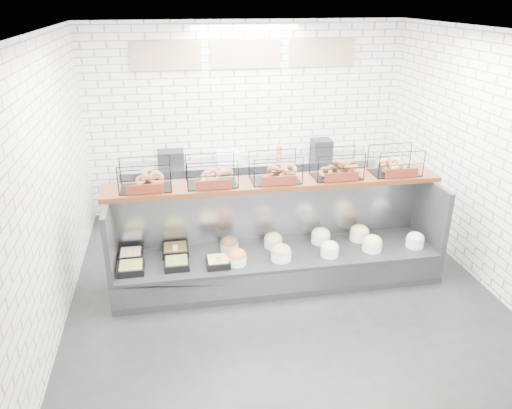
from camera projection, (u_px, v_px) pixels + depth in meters
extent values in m
plane|color=black|center=(283.00, 292.00, 6.06)|extent=(5.50, 5.50, 0.00)
cube|color=white|center=(246.00, 119.00, 7.96)|extent=(5.00, 0.02, 3.00)
cube|color=white|center=(46.00, 191.00, 5.07)|extent=(0.02, 5.50, 3.00)
cube|color=white|center=(492.00, 164.00, 5.87)|extent=(0.02, 5.50, 3.00)
cube|color=white|center=(289.00, 32.00, 4.89)|extent=(5.00, 5.50, 0.02)
cube|color=#CBAE8D|center=(166.00, 56.00, 7.35)|extent=(1.05, 0.03, 0.42)
cube|color=#CBAE8D|center=(246.00, 54.00, 7.55)|extent=(1.05, 0.03, 0.42)
cube|color=#CBAE8D|center=(322.00, 53.00, 7.74)|extent=(1.05, 0.03, 0.42)
cube|color=black|center=(278.00, 266.00, 6.25)|extent=(4.00, 0.90, 0.40)
cube|color=#93969B|center=(285.00, 283.00, 5.85)|extent=(4.00, 0.03, 0.28)
cube|color=#93969B|center=(271.00, 209.00, 6.39)|extent=(4.00, 0.08, 0.80)
cube|color=black|center=(110.00, 235.00, 5.70)|extent=(0.06, 0.90, 0.80)
cube|color=black|center=(430.00, 211.00, 6.33)|extent=(0.06, 0.90, 0.80)
cube|color=black|center=(131.00, 268.00, 5.72)|extent=(0.30, 0.30, 0.08)
cube|color=#85964C|center=(131.00, 266.00, 5.71)|extent=(0.25, 0.25, 0.04)
cube|color=#FFD358|center=(130.00, 266.00, 5.59)|extent=(0.06, 0.01, 0.08)
cube|color=black|center=(131.00, 255.00, 6.01)|extent=(0.27, 0.27, 0.08)
cube|color=silver|center=(131.00, 253.00, 6.00)|extent=(0.23, 0.23, 0.04)
cube|color=#FFD358|center=(130.00, 252.00, 5.89)|extent=(0.06, 0.01, 0.08)
cube|color=black|center=(177.00, 264.00, 5.82)|extent=(0.29, 0.29, 0.08)
cube|color=olive|center=(177.00, 261.00, 5.81)|extent=(0.25, 0.25, 0.04)
cube|color=#FFD358|center=(177.00, 261.00, 5.69)|extent=(0.06, 0.01, 0.08)
cube|color=black|center=(176.00, 250.00, 6.13)|extent=(0.32, 0.32, 0.08)
cube|color=brown|center=(175.00, 248.00, 6.11)|extent=(0.27, 0.27, 0.04)
cube|color=#FFD358|center=(175.00, 248.00, 5.99)|extent=(0.06, 0.01, 0.08)
cube|color=black|center=(218.00, 262.00, 5.85)|extent=(0.27, 0.27, 0.08)
cube|color=#D8C585|center=(218.00, 260.00, 5.84)|extent=(0.23, 0.23, 0.04)
cube|color=#FFD358|center=(219.00, 260.00, 5.73)|extent=(0.06, 0.01, 0.08)
cylinder|color=white|center=(237.00, 260.00, 5.88)|extent=(0.23, 0.23, 0.11)
ellipsoid|color=#CD662B|center=(237.00, 255.00, 5.86)|extent=(0.23, 0.23, 0.16)
cylinder|color=white|center=(229.00, 247.00, 6.18)|extent=(0.23, 0.23, 0.11)
ellipsoid|color=brown|center=(229.00, 242.00, 6.16)|extent=(0.22, 0.22, 0.15)
cylinder|color=white|center=(281.00, 255.00, 5.97)|extent=(0.25, 0.25, 0.11)
ellipsoid|color=tan|center=(281.00, 251.00, 5.95)|extent=(0.24, 0.24, 0.17)
cylinder|color=white|center=(273.00, 243.00, 6.28)|extent=(0.23, 0.23, 0.11)
ellipsoid|color=#D6C86D|center=(273.00, 238.00, 6.26)|extent=(0.22, 0.22, 0.16)
cylinder|color=white|center=(330.00, 251.00, 6.07)|extent=(0.22, 0.22, 0.11)
ellipsoid|color=silver|center=(330.00, 247.00, 6.04)|extent=(0.22, 0.22, 0.15)
cylinder|color=white|center=(321.00, 238.00, 6.39)|extent=(0.24, 0.24, 0.11)
ellipsoid|color=silver|center=(321.00, 234.00, 6.37)|extent=(0.24, 0.24, 0.17)
cylinder|color=white|center=(372.00, 246.00, 6.20)|extent=(0.25, 0.25, 0.11)
ellipsoid|color=#E4D274|center=(372.00, 242.00, 6.17)|extent=(0.24, 0.24, 0.17)
cylinder|color=white|center=(359.00, 235.00, 6.47)|extent=(0.25, 0.25, 0.11)
ellipsoid|color=#F1C87B|center=(360.00, 231.00, 6.44)|extent=(0.24, 0.24, 0.17)
cylinder|color=white|center=(415.00, 242.00, 6.29)|extent=(0.22, 0.22, 0.11)
ellipsoid|color=silver|center=(415.00, 238.00, 6.26)|extent=(0.22, 0.22, 0.15)
cube|color=#3D1C0D|center=(275.00, 183.00, 6.05)|extent=(4.10, 0.50, 0.06)
cube|color=black|center=(145.00, 175.00, 5.72)|extent=(0.60, 0.38, 0.34)
cube|color=#541B0F|center=(145.00, 189.00, 5.58)|extent=(0.42, 0.02, 0.11)
cube|color=black|center=(211.00, 171.00, 5.85)|extent=(0.60, 0.38, 0.34)
cube|color=#541B0F|center=(213.00, 185.00, 5.70)|extent=(0.42, 0.02, 0.11)
cube|color=black|center=(275.00, 167.00, 5.97)|extent=(0.60, 0.38, 0.34)
cube|color=#541B0F|center=(279.00, 181.00, 5.83)|extent=(0.42, 0.02, 0.11)
cube|color=black|center=(337.00, 164.00, 6.09)|extent=(0.60, 0.38, 0.34)
cube|color=#541B0F|center=(342.00, 177.00, 5.95)|extent=(0.42, 0.02, 0.11)
cube|color=black|center=(395.00, 160.00, 6.22)|extent=(0.60, 0.38, 0.34)
cube|color=#541B0F|center=(402.00, 173.00, 6.07)|extent=(0.42, 0.02, 0.11)
cube|color=#93969B|center=(250.00, 187.00, 8.08)|extent=(4.00, 0.60, 0.90)
cube|color=black|center=(171.00, 158.00, 7.63)|extent=(0.40, 0.30, 0.24)
cube|color=silver|center=(227.00, 157.00, 7.81)|extent=(0.35, 0.28, 0.18)
cylinder|color=#D25234|center=(279.00, 153.00, 7.93)|extent=(0.09, 0.09, 0.22)
cube|color=black|center=(321.00, 149.00, 8.01)|extent=(0.30, 0.30, 0.30)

